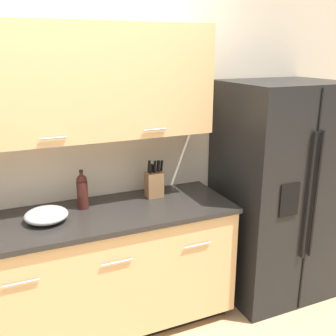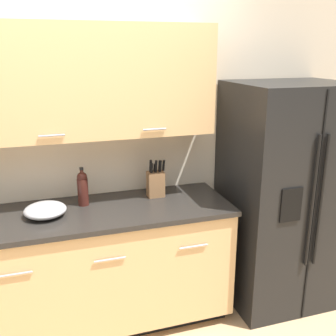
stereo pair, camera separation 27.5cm
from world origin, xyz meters
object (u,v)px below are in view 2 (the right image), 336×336
Objects in this scene: knife_block at (156,183)px; mixing_bowl at (45,210)px; refrigerator at (284,195)px; wine_bottle at (83,188)px.

knife_block reaches higher than mixing_bowl.
knife_block is 0.80m from mixing_bowl.
refrigerator is 1.54m from wine_bottle.
knife_block is at bearing 9.76° from mixing_bowl.
refrigerator is at bearing -6.33° from wine_bottle.
wine_bottle is at bearing -178.71° from knife_block.
knife_block is (-0.99, 0.18, 0.15)m from refrigerator.
refrigerator is 6.31× the size of wine_bottle.
refrigerator reaches higher than mixing_bowl.
wine_bottle reaches higher than mixing_bowl.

